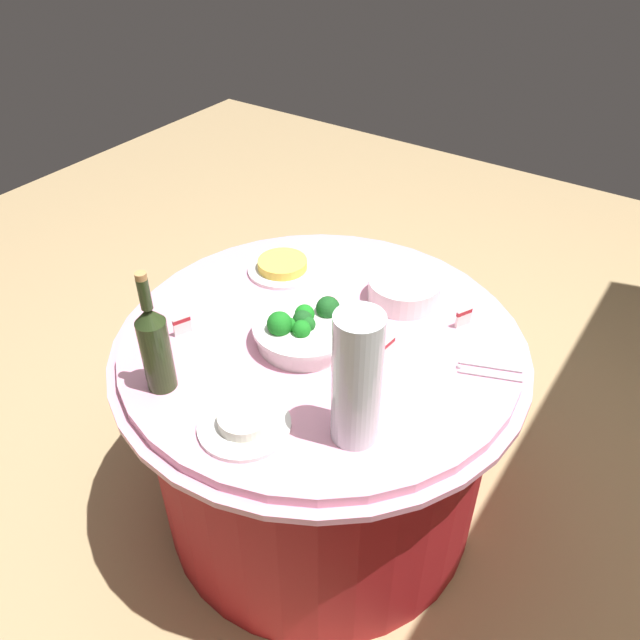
# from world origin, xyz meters

# --- Properties ---
(ground_plane) EXTENTS (6.00, 6.00, 0.00)m
(ground_plane) POSITION_xyz_m (0.00, 0.00, 0.00)
(ground_plane) COLOR tan
(buffet_table) EXTENTS (1.16, 1.16, 0.74)m
(buffet_table) POSITION_xyz_m (0.00, 0.00, 0.38)
(buffet_table) COLOR maroon
(buffet_table) RESTS_ON ground_plane
(broccoli_bowl) EXTENTS (0.28, 0.28, 0.11)m
(broccoli_bowl) POSITION_xyz_m (0.05, -0.02, 0.78)
(broccoli_bowl) COLOR white
(broccoli_bowl) RESTS_ON buffet_table
(plate_stack) EXTENTS (0.21, 0.21, 0.07)m
(plate_stack) POSITION_xyz_m (-0.27, 0.11, 0.78)
(plate_stack) COLOR white
(plate_stack) RESTS_ON buffet_table
(wine_bottle) EXTENTS (0.07, 0.07, 0.34)m
(wine_bottle) POSITION_xyz_m (0.39, -0.21, 0.87)
(wine_bottle) COLOR #263518
(wine_bottle) RESTS_ON buffet_table
(decorative_fruit_vase) EXTENTS (0.11, 0.11, 0.34)m
(decorative_fruit_vase) POSITION_xyz_m (0.26, 0.27, 0.89)
(decorative_fruit_vase) COLOR silver
(decorative_fruit_vase) RESTS_ON buffet_table
(serving_tongs) EXTENTS (0.10, 0.17, 0.01)m
(serving_tongs) POSITION_xyz_m (-0.11, 0.44, 0.74)
(serving_tongs) COLOR silver
(serving_tongs) RESTS_ON buffet_table
(food_plate_rice) EXTENTS (0.22, 0.22, 0.04)m
(food_plate_rice) POSITION_xyz_m (0.38, 0.05, 0.75)
(food_plate_rice) COLOR white
(food_plate_rice) RESTS_ON buffet_table
(food_plate_fried_egg) EXTENTS (0.22, 0.22, 0.04)m
(food_plate_fried_egg) POSITION_xyz_m (-0.20, -0.28, 0.76)
(food_plate_fried_egg) COLOR white
(food_plate_fried_egg) RESTS_ON buffet_table
(label_placard_front) EXTENTS (0.05, 0.01, 0.05)m
(label_placard_front) POSITION_xyz_m (-0.02, 0.20, 0.77)
(label_placard_front) COLOR white
(label_placard_front) RESTS_ON buffet_table
(label_placard_mid) EXTENTS (0.05, 0.03, 0.05)m
(label_placard_mid) POSITION_xyz_m (-0.26, 0.31, 0.77)
(label_placard_mid) COLOR white
(label_placard_mid) RESTS_ON buffet_table
(label_placard_rear) EXTENTS (0.05, 0.03, 0.05)m
(label_placard_rear) POSITION_xyz_m (0.21, -0.32, 0.77)
(label_placard_rear) COLOR white
(label_placard_rear) RESTS_ON buffet_table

